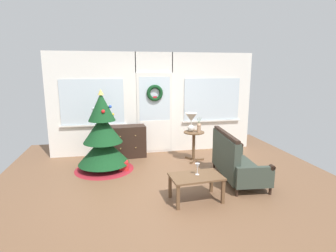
{
  "coord_description": "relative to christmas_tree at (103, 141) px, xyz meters",
  "views": [
    {
      "loc": [
        -1.01,
        -4.77,
        2.13
      ],
      "look_at": [
        0.05,
        0.55,
        1.0
      ],
      "focal_mm": 29.17,
      "sensor_mm": 36.0,
      "label": 1
    }
  ],
  "objects": [
    {
      "name": "coffee_table",
      "position": [
        1.53,
        -1.77,
        -0.28
      ],
      "size": [
        0.88,
        0.58,
        0.43
      ],
      "color": "brown",
      "rests_on": "ground"
    },
    {
      "name": "flower_vase",
      "position": [
        2.16,
        0.12,
        0.18
      ],
      "size": [
        0.11,
        0.1,
        0.35
      ],
      "color": "tan",
      "rests_on": "side_table"
    },
    {
      "name": "side_table",
      "position": [
        2.06,
        0.18,
        -0.15
      ],
      "size": [
        0.5,
        0.48,
        0.7
      ],
      "color": "brown",
      "rests_on": "ground"
    },
    {
      "name": "settee_sofa",
      "position": [
        2.51,
        -1.09,
        -0.27
      ],
      "size": [
        0.83,
        1.56,
        0.96
      ],
      "color": "black",
      "rests_on": "ground"
    },
    {
      "name": "ground_plane",
      "position": [
        1.27,
        -1.01,
        -0.64
      ],
      "size": [
        6.76,
        6.76,
        0.0
      ],
      "primitive_type": "plane",
      "color": "brown"
    },
    {
      "name": "back_wall_with_door",
      "position": [
        1.27,
        1.07,
        0.64
      ],
      "size": [
        5.2,
        0.19,
        2.55
      ],
      "color": "white",
      "rests_on": "ground"
    },
    {
      "name": "dresser_cabinet",
      "position": [
        0.54,
        0.78,
        -0.25
      ],
      "size": [
        0.92,
        0.48,
        0.78
      ],
      "color": "black",
      "rests_on": "ground"
    },
    {
      "name": "christmas_tree",
      "position": [
        0.0,
        0.0,
        0.0
      ],
      "size": [
        1.26,
        1.26,
        1.73
      ],
      "color": "#4C331E",
      "rests_on": "ground"
    },
    {
      "name": "wine_glass",
      "position": [
        1.56,
        -1.73,
        -0.07
      ],
      "size": [
        0.08,
        0.08,
        0.2
      ],
      "color": "silver",
      "rests_on": "coffee_table"
    },
    {
      "name": "gift_box",
      "position": [
        0.41,
        -0.16,
        -0.54
      ],
      "size": [
        0.2,
        0.18,
        0.2
      ],
      "primitive_type": "cube",
      "color": "red",
      "rests_on": "ground"
    },
    {
      "name": "table_lamp",
      "position": [
        2.0,
        0.22,
        0.34
      ],
      "size": [
        0.28,
        0.28,
        0.44
      ],
      "color": "silver",
      "rests_on": "side_table"
    }
  ]
}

